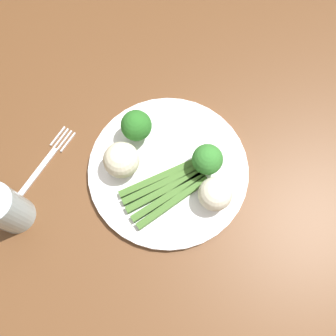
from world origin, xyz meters
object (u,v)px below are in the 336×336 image
Objects in this scene: asparagus_bundle at (165,190)px; cauliflower_back at (124,161)px; dining_table at (135,173)px; plate at (168,170)px; water_glass at (5,209)px; cauliflower_back_right at (215,194)px; broccoli_outer_edge at (207,160)px; fork at (44,163)px; broccoli_front at (137,126)px.

asparagus_bundle is 0.09m from cauliflower_back.
dining_table is 0.13m from plate.
water_glass reaches higher than dining_table.
asparagus_bundle is at bearing -167.12° from cauliflower_back_right.
cauliflower_back_right is at bearing -57.33° from broccoli_outer_edge.
dining_table is 8.73× the size of fork.
dining_table is at bearing 51.10° from water_glass.
cauliflower_back_right is at bearing -20.83° from broccoli_front.
cauliflower_back is 0.16m from cauliflower_back_right.
water_glass reaches higher than cauliflower_back.
water_glass reaches higher than broccoli_outer_edge.
water_glass is at bearing -19.89° from asparagus_bundle.
cauliflower_back is at bearing -61.50° from asparagus_bundle.
broccoli_outer_edge is 1.03× the size of cauliflower_back.
fork is 1.62× the size of water_glass.
cauliflower_back_right reaches higher than asparagus_bundle.
broccoli_front reaches higher than plate.
cauliflower_back is at bearing -161.14° from plate.
dining_table is 0.18m from fork.
dining_table is at bearing -53.93° from fork.
water_glass reaches higher than broccoli_front.
cauliflower_back is 0.16m from fork.
cauliflower_back_right is at bearing -13.29° from plate.
asparagus_bundle is 0.09m from cauliflower_back_right.
water_glass reaches higher than fork.
dining_table is 24.98× the size of cauliflower_back_right.
plate is at bearing 166.71° from cauliflower_back_right.
cauliflower_back is 1.09× the size of cauliflower_back_right.
broccoli_front is at bearing 87.16° from dining_table.
asparagus_bundle is 2.36× the size of broccoli_outer_edge.
cauliflower_back is (-0.07, -0.02, 0.04)m from plate.
broccoli_front is 0.26m from water_glass.
asparagus_bundle is at bearing -73.22° from fork.
broccoli_front is at bearing 150.70° from plate.
cauliflower_back reaches higher than asparagus_bundle.
broccoli_front reaches higher than asparagus_bundle.
broccoli_outer_edge is 0.34m from water_glass.
plate is 4.99× the size of cauliflower_back_right.
fork is (-0.31, -0.05, -0.04)m from cauliflower_back_right.
broccoli_front is (-0.08, 0.08, 0.03)m from asparagus_bundle.
plate is 1.74× the size of fork.
asparagus_bundle is at bearing -11.45° from cauliflower_back.
broccoli_outer_edge is at bearing 21.57° from cauliflower_back.
broccoli_outer_edge reaches higher than cauliflower_back_right.
water_glass is (-0.14, -0.17, 0.14)m from dining_table.
cauliflower_back_right reaches higher than plate.
cauliflower_back is 0.62× the size of water_glass.
water_glass is (-0.28, -0.20, -0.00)m from broccoli_outer_edge.
plate is 0.10m from cauliflower_back_right.
broccoli_front is at bearing 56.42° from water_glass.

